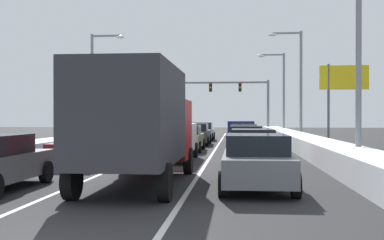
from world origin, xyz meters
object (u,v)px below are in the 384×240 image
at_px(sedan_maroon_right_lane_second, 253,148).
at_px(suv_green_left_lane_third, 121,135).
at_px(sedan_black_right_lane_fourth, 244,136).
at_px(suv_black_left_lane_fourth, 140,131).
at_px(roadside_sign_right, 344,86).
at_px(suv_navy_left_lane_fifth, 159,129).
at_px(traffic_light_gantry, 222,92).
at_px(street_lamp_right_far, 280,87).
at_px(sedan_green_right_lane_third, 246,140).
at_px(sedan_charcoal_center_lane_fourth, 196,134).
at_px(suv_navy_right_lane_fifth, 241,129).
at_px(sedan_maroon_left_lane_second, 86,147).
at_px(sedan_tan_center_lane_third, 186,138).
at_px(street_lamp_right_mid, 297,76).
at_px(sedan_silver_center_lane_fifth, 202,131).
at_px(street_lamp_right_near, 349,32).
at_px(suv_white_center_lane_second, 171,138).
at_px(sedan_gray_right_lane_nearest, 257,161).
at_px(box_truck_center_lane_nearest, 139,120).
at_px(street_lamp_left_mid, 97,78).

height_order(sedan_maroon_right_lane_second, suv_green_left_lane_third, suv_green_left_lane_third).
bearing_deg(suv_green_left_lane_third, sedan_black_right_lane_fourth, 40.76).
xyz_separation_m(suv_black_left_lane_fourth, roadside_sign_right, (13.55, 0.81, 3.00)).
xyz_separation_m(suv_navy_left_lane_fifth, traffic_light_gantry, (4.74, 15.98, 3.87)).
height_order(sedan_black_right_lane_fourth, street_lamp_right_far, street_lamp_right_far).
distance_m(sedan_green_right_lane_third, sedan_charcoal_center_lane_fourth, 8.52).
distance_m(sedan_green_right_lane_third, suv_black_left_lane_fourth, 9.09).
xyz_separation_m(suv_navy_right_lane_fifth, sedan_maroon_left_lane_second, (-6.53, -17.97, -0.25)).
height_order(suv_green_left_lane_third, suv_black_left_lane_fourth, same).
distance_m(sedan_charcoal_center_lane_fourth, suv_navy_left_lane_fifth, 6.48).
xyz_separation_m(sedan_tan_center_lane_third, suv_navy_left_lane_fifth, (-3.49, 11.47, 0.25)).
bearing_deg(street_lamp_right_mid, suv_black_left_lane_fourth, -149.95).
bearing_deg(sedan_silver_center_lane_fifth, sedan_black_right_lane_fourth, -69.63).
distance_m(sedan_maroon_right_lane_second, street_lamp_right_near, 5.75).
xyz_separation_m(suv_white_center_lane_second, suv_navy_left_lane_fifth, (-3.43, 17.30, 0.00)).
xyz_separation_m(sedan_black_right_lane_fourth, sedan_silver_center_lane_fifth, (-3.36, 9.04, 0.00)).
height_order(sedan_charcoal_center_lane_fourth, suv_navy_left_lane_fifth, suv_navy_left_lane_fifth).
bearing_deg(street_lamp_right_near, street_lamp_right_mid, 88.66).
bearing_deg(sedan_gray_right_lane_nearest, suv_navy_right_lane_fifth, 90.55).
relative_size(suv_white_center_lane_second, sedan_maroon_left_lane_second, 1.09).
height_order(sedan_green_right_lane_third, street_lamp_right_far, street_lamp_right_far).
relative_size(sedan_green_right_lane_third, suv_green_left_lane_third, 0.92).
height_order(suv_white_center_lane_second, suv_navy_left_lane_fifth, same).
distance_m(sedan_gray_right_lane_nearest, sedan_maroon_right_lane_second, 5.60).
xyz_separation_m(sedan_black_right_lane_fourth, suv_white_center_lane_second, (-3.44, -9.66, 0.25)).
bearing_deg(sedan_maroon_left_lane_second, suv_navy_right_lane_fifth, 70.03).
bearing_deg(street_lamp_right_near, traffic_light_gantry, 99.28).
height_order(sedan_gray_right_lane_nearest, suv_white_center_lane_second, suv_white_center_lane_second).
bearing_deg(suv_navy_left_lane_fifth, sedan_gray_right_lane_nearest, -74.67).
xyz_separation_m(box_truck_center_lane_nearest, suv_black_left_lane_fourth, (-3.66, 17.85, -0.88)).
height_order(sedan_black_right_lane_fourth, sedan_maroon_left_lane_second, same).
xyz_separation_m(sedan_black_right_lane_fourth, sedan_charcoal_center_lane_fourth, (-3.32, 2.23, 0.00)).
bearing_deg(suv_green_left_lane_third, street_lamp_right_far, 64.53).
bearing_deg(sedan_black_right_lane_fourth, sedan_charcoal_center_lane_fourth, 146.07).
height_order(sedan_maroon_left_lane_second, roadside_sign_right, roadside_sign_right).
bearing_deg(street_lamp_right_mid, suv_navy_left_lane_fifth, 175.21).
height_order(sedan_tan_center_lane_third, suv_navy_left_lane_fifth, suv_navy_left_lane_fifth).
distance_m(street_lamp_right_near, street_lamp_right_far, 29.02).
relative_size(suv_white_center_lane_second, sedan_silver_center_lane_fifth, 1.09).
height_order(sedan_maroon_left_lane_second, street_lamp_right_near, street_lamp_right_near).
height_order(sedan_charcoal_center_lane_fourth, suv_green_left_lane_third, suv_green_left_lane_third).
relative_size(suv_white_center_lane_second, suv_black_left_lane_fourth, 1.00).
bearing_deg(sedan_maroon_left_lane_second, sedan_black_right_lane_fourth, 60.86).
distance_m(suv_black_left_lane_fourth, roadside_sign_right, 13.90).
bearing_deg(sedan_maroon_right_lane_second, sedan_charcoal_center_lane_fourth, 103.61).
bearing_deg(roadside_sign_right, street_lamp_left_mid, 168.90).
relative_size(sedan_green_right_lane_third, street_lamp_right_mid, 0.52).
xyz_separation_m(sedan_gray_right_lane_nearest, suv_black_left_lane_fourth, (-7.02, 18.02, 0.25)).
bearing_deg(street_lamp_right_near, sedan_gray_right_lane_nearest, -125.73).
distance_m(sedan_green_right_lane_third, sedan_black_right_lane_fourth, 5.61).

